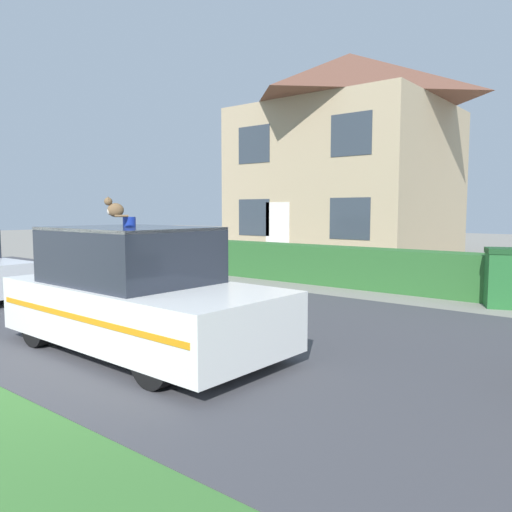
% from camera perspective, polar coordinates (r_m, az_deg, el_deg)
% --- Properties ---
extents(road_strip, '(28.00, 6.94, 0.01)m').
position_cam_1_polar(road_strip, '(8.30, -6.05, -7.48)').
color(road_strip, '#424247').
rests_on(road_strip, ground).
extents(garden_hedge, '(12.46, 0.76, 0.94)m').
position_cam_1_polar(garden_hedge, '(11.94, 12.98, -1.40)').
color(garden_hedge, '#2D662D').
rests_on(garden_hedge, ground).
extents(police_car, '(4.02, 1.86, 1.73)m').
position_cam_1_polar(police_car, '(6.68, -13.34, -4.13)').
color(police_car, black).
rests_on(police_car, road_strip).
extents(cat, '(0.28, 0.25, 0.26)m').
position_cam_1_polar(cat, '(6.54, -15.92, 5.23)').
color(cat, brown).
rests_on(cat, police_car).
extents(house_left, '(7.32, 7.05, 7.71)m').
position_cam_1_polar(house_left, '(19.79, 10.46, 11.28)').
color(house_left, tan).
rests_on(house_left, ground).
extents(wheelie_bin, '(0.78, 0.79, 1.12)m').
position_cam_1_polar(wheelie_bin, '(10.49, 26.33, -2.21)').
color(wheelie_bin, '#23662D').
rests_on(wheelie_bin, ground).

